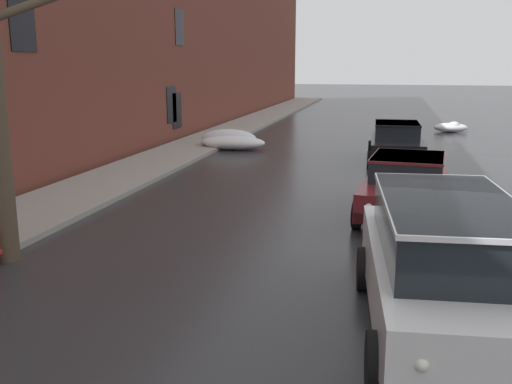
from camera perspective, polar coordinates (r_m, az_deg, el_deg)
The scene contains 8 objects.
left_sidewalk_slab at distance 19.95m, azimuth -10.84°, elevation 2.55°, with size 2.53×80.00×0.13m, color gray.
brick_townhouse_facade at distance 20.51m, azimuth -16.15°, elevation 16.58°, with size 0.63×80.00×10.12m.
snow_bank_near_corner_left at distance 24.33m, azimuth -2.89°, elevation 5.29°, with size 2.35×1.28×0.79m.
snow_bank_mid_block_left at distance 23.84m, azimuth -2.28°, elevation 4.91°, with size 2.71×1.25×0.57m.
snow_bank_near_corner_right at distance 31.50m, azimuth 18.73°, elevation 6.07°, with size 1.71×0.95×0.56m.
suv_white_approaching_near_lane at distance 7.77m, azimuth 18.23°, elevation -6.69°, with size 2.39×4.88×1.82m.
sedan_maroon_parked_kerbside_close at distance 13.58m, azimuth 14.66°, elevation 0.64°, with size 2.28×4.07×1.42m.
sedan_black_parked_kerbside_mid at distance 21.17m, azimuth 13.73°, elevation 4.88°, with size 2.06×4.45×1.42m.
Camera 1 is at (1.76, 0.06, 3.48)m, focal length 40.39 mm.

